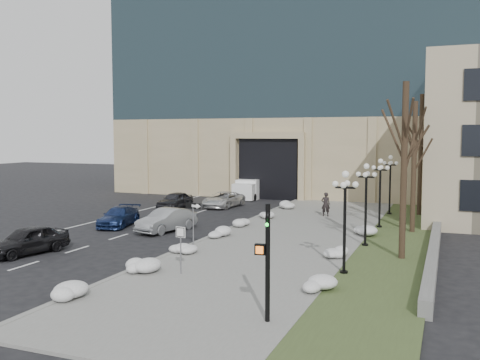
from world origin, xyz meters
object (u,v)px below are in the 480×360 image
object	(u,v)px
pedestrian	(326,204)
lamppost_d	(390,177)
car_a	(28,240)
lamppost_c	(380,184)
box_truck	(251,189)
lamppost_a	(345,208)
car_c	(119,217)
one_way_sign	(195,212)
lamppost_b	(366,193)
traffic_signal	(267,265)
keep_sign	(181,240)
car_e	(175,200)
car_b	(167,220)
car_d	(223,200)

from	to	relation	value
pedestrian	lamppost_d	distance (m)	5.80
car_a	lamppost_c	bearing A→B (deg)	55.47
box_truck	lamppost_a	xyz separation A→B (m)	(14.24, -26.39, 2.13)
car_a	lamppost_d	size ratio (longest dim) A/B	0.93
car_c	one_way_sign	size ratio (longest dim) A/B	1.69
lamppost_b	car_c	bearing A→B (deg)	177.11
one_way_sign	lamppost_d	world-z (taller)	lamppost_d
traffic_signal	box_truck	bearing A→B (deg)	104.44
keep_sign	lamppost_d	size ratio (longest dim) A/B	0.47
car_e	traffic_signal	bearing A→B (deg)	-53.08
car_b	pedestrian	distance (m)	12.85
car_c	keep_sign	world-z (taller)	keep_sign
pedestrian	lamppost_a	bearing A→B (deg)	87.57
one_way_sign	lamppost_b	xyz separation A→B (m)	(8.34, 4.74, 0.85)
box_truck	keep_sign	size ratio (longest dim) A/B	2.77
traffic_signal	lamppost_a	size ratio (longest dim) A/B	0.86
car_b	keep_sign	distance (m)	11.43
car_c	pedestrian	bearing A→B (deg)	23.43
box_truck	keep_sign	bearing A→B (deg)	-79.30
pedestrian	car_a	bearing A→B (deg)	38.90
car_c	lamppost_b	bearing A→B (deg)	-14.94
lamppost_b	lamppost_d	size ratio (longest dim) A/B	1.00
car_a	pedestrian	size ratio (longest dim) A/B	2.40
car_a	keep_sign	distance (m)	9.81
car_b	pedestrian	world-z (taller)	pedestrian
car_d	box_truck	size ratio (longest dim) A/B	0.78
car_e	lamppost_a	bearing A→B (deg)	-40.88
lamppost_c	lamppost_b	bearing A→B (deg)	-90.00
one_way_sign	lamppost_a	bearing A→B (deg)	-1.94
car_b	car_e	distance (m)	11.17
pedestrian	lamppost_a	distance (m)	17.07
car_a	car_b	xyz separation A→B (m)	(3.60, 8.59, -0.00)
pedestrian	one_way_sign	bearing A→B (deg)	57.42
car_b	lamppost_a	xyz separation A→B (m)	(12.91, -6.71, 2.32)
car_c	box_truck	size ratio (longest dim) A/B	0.73
car_e	box_truck	bearing A→B (deg)	72.59
lamppost_b	lamppost_d	world-z (taller)	same
lamppost_a	lamppost_b	world-z (taller)	same
car_c	lamppost_d	xyz separation A→B (m)	(17.06, 12.14, 2.41)
car_d	one_way_sign	world-z (taller)	one_way_sign
lamppost_a	lamppost_d	size ratio (longest dim) A/B	1.00
one_way_sign	box_truck	bearing A→B (deg)	113.44
one_way_sign	lamppost_d	bearing A→B (deg)	74.79
car_c	one_way_sign	world-z (taller)	one_way_sign
car_a	lamppost_c	world-z (taller)	lamppost_c
car_a	car_b	bearing A→B (deg)	80.71
car_b	car_c	world-z (taller)	car_b
car_b	keep_sign	bearing A→B (deg)	-44.90
car_e	keep_sign	xyz separation A→B (m)	(10.93, -19.69, 0.95)
car_e	car_a	bearing A→B (deg)	-83.70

